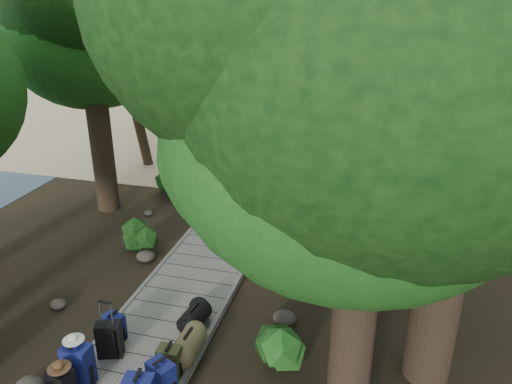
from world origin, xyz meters
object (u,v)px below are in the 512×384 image
(backpack_left_d, at_px, (114,326))
(sun_lounger, at_px, (349,153))
(lone_suitcase_on_sand, at_px, (282,157))
(backpack_left_c, at_px, (78,363))
(duffel_right_khaki, at_px, (189,344))
(duffel_right_black, at_px, (195,317))
(suitcase_on_boardwalk, at_px, (110,339))
(backpack_right_d, at_px, (169,359))
(kayak, at_px, (216,133))
(backpack_right_c, at_px, (161,378))

(backpack_left_d, height_order, sun_lounger, backpack_left_d)
(lone_suitcase_on_sand, bearing_deg, backpack_left_c, -110.89)
(backpack_left_c, relative_size, duffel_right_khaki, 1.23)
(backpack_left_c, height_order, sun_lounger, backpack_left_c)
(duffel_right_black, distance_m, suitcase_on_boardwalk, 1.60)
(suitcase_on_boardwalk, distance_m, sun_lounger, 12.27)
(duffel_right_black, xyz_separation_m, suitcase_on_boardwalk, (-1.13, -1.13, 0.13))
(backpack_left_c, xyz_separation_m, backpack_right_d, (1.32, 0.58, -0.12))
(backpack_left_d, height_order, duffel_right_khaki, backpack_left_d)
(lone_suitcase_on_sand, bearing_deg, sun_lounger, 13.40)
(duffel_right_black, distance_m, sun_lounger, 10.92)
(duffel_right_khaki, distance_m, suitcase_on_boardwalk, 1.37)
(suitcase_on_boardwalk, height_order, kayak, suitcase_on_boardwalk)
(backpack_right_c, relative_size, sun_lounger, 0.36)
(duffel_right_khaki, distance_m, kayak, 13.90)
(suitcase_on_boardwalk, relative_size, sun_lounger, 0.34)
(backpack_right_d, height_order, kayak, backpack_right_d)
(backpack_right_d, height_order, suitcase_on_boardwalk, suitcase_on_boardwalk)
(sun_lounger, bearing_deg, lone_suitcase_on_sand, -173.10)
(backpack_right_d, xyz_separation_m, suitcase_on_boardwalk, (-1.19, 0.14, 0.05))
(backpack_left_c, xyz_separation_m, backpack_right_c, (1.41, 0.10, -0.05))
(backpack_left_d, relative_size, kayak, 0.16)
(suitcase_on_boardwalk, xyz_separation_m, sun_lounger, (3.08, 11.88, -0.11))
(duffel_right_khaki, height_order, suitcase_on_boardwalk, suitcase_on_boardwalk)
(backpack_right_d, bearing_deg, backpack_left_c, -156.98)
(backpack_right_d, xyz_separation_m, sun_lounger, (1.89, 12.02, -0.07))
(duffel_right_khaki, bearing_deg, backpack_right_d, -102.09)
(backpack_right_d, xyz_separation_m, duffel_right_black, (-0.06, 1.27, -0.08))
(sun_lounger, bearing_deg, backpack_right_c, -120.97)
(backpack_right_c, height_order, lone_suitcase_on_sand, backpack_right_c)
(backpack_right_d, height_order, duffel_right_black, backpack_right_d)
(duffel_right_black, distance_m, kayak, 13.12)
(sun_lounger, bearing_deg, backpack_left_d, -128.52)
(suitcase_on_boardwalk, bearing_deg, backpack_right_c, -45.17)
(backpack_left_d, xyz_separation_m, kayak, (-2.62, 13.23, -0.21))
(backpack_left_c, bearing_deg, suitcase_on_boardwalk, 80.44)
(duffel_right_khaki, height_order, kayak, duffel_right_khaki)
(backpack_left_c, height_order, kayak, backpack_left_c)
(duffel_right_black, relative_size, sun_lounger, 0.33)
(suitcase_on_boardwalk, bearing_deg, backpack_left_c, -119.28)
(backpack_right_c, height_order, sun_lounger, backpack_right_c)
(suitcase_on_boardwalk, bearing_deg, sun_lounger, 56.59)
(backpack_left_c, height_order, backpack_right_c, backpack_left_c)
(duffel_right_black, bearing_deg, backpack_left_d, -143.76)
(backpack_right_d, bearing_deg, lone_suitcase_on_sand, 91.30)
(duffel_right_khaki, distance_m, lone_suitcase_on_sand, 10.22)
(sun_lounger, bearing_deg, backpack_left_c, -127.05)
(backpack_right_c, distance_m, duffel_right_khaki, 1.01)
(backpack_right_c, relative_size, suitcase_on_boardwalk, 1.06)
(backpack_left_d, relative_size, backpack_right_c, 0.79)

